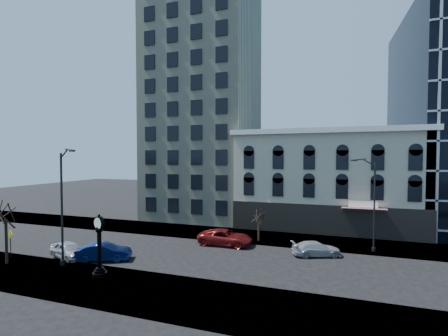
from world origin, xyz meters
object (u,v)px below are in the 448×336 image
(warning_sign, at_px, (10,238))
(car_near_b, at_px, (104,252))
(street_lamp_near, at_px, (65,176))
(street_clock, at_px, (99,248))
(car_near_a, at_px, (69,250))

(warning_sign, xyz_separation_m, car_near_b, (8.16, 2.29, -1.10))
(street_lamp_near, relative_size, warning_sign, 3.90)
(street_clock, height_order, warning_sign, street_clock)
(street_lamp_near, height_order, warning_sign, street_lamp_near)
(warning_sign, xyz_separation_m, car_near_a, (4.73, 1.78, -1.13))
(street_lamp_near, relative_size, car_near_a, 2.31)
(street_clock, bearing_deg, car_near_b, 141.21)
(street_lamp_near, distance_m, car_near_a, 7.37)
(car_near_a, bearing_deg, street_clock, -97.92)
(warning_sign, bearing_deg, street_lamp_near, 16.48)
(street_clock, height_order, car_near_b, street_clock)
(street_lamp_near, distance_m, warning_sign, 8.73)
(street_lamp_near, height_order, car_near_b, street_lamp_near)
(car_near_a, relative_size, car_near_b, 0.93)
(warning_sign, relative_size, car_near_a, 0.59)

